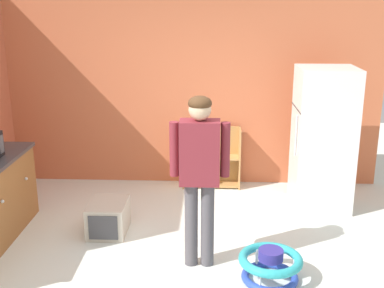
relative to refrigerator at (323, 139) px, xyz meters
name	(u,v)px	position (x,y,z in m)	size (l,w,h in m)	color
ground_plane	(184,261)	(-1.64, -1.49, -0.89)	(12.00, 12.00, 0.00)	silver
back_wall	(194,90)	(-1.64, 0.84, 0.46)	(5.20, 0.06, 2.70)	#CD6942
refrigerator	(323,139)	(0.00, 0.00, 0.00)	(0.73, 0.68, 1.78)	white
bookshelf	(208,161)	(-1.43, 0.65, -0.52)	(0.80, 0.28, 0.85)	tan
standing_person	(200,166)	(-1.49, -1.53, 0.15)	(0.57, 0.22, 1.71)	#524E54
baby_walker	(270,265)	(-0.81, -1.81, -0.73)	(0.60, 0.60, 0.32)	#2D4BBA
pet_carrier	(108,217)	(-2.54, -0.87, -0.71)	(0.42, 0.55, 0.36)	beige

